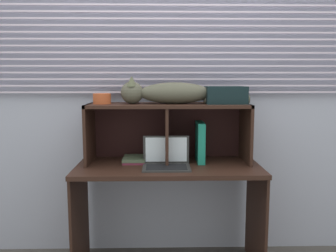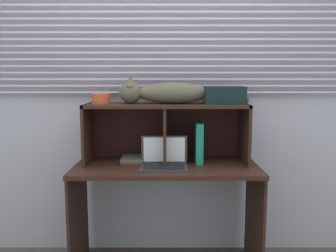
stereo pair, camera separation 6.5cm
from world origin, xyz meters
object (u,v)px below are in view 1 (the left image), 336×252
cat (168,93)px  binder_upright (200,142)px  laptop (166,161)px  small_basket (102,99)px  book_stack (134,159)px  storage_box (226,95)px

cat → binder_upright: cat is taller
cat → laptop: cat is taller
laptop → cat: bearing=85.4°
cat → small_basket: 0.46m
laptop → book_stack: laptop is taller
binder_upright → book_stack: 0.48m
book_stack → small_basket: size_ratio=1.65×
cat → binder_upright: (0.23, 0.00, -0.35)m
laptop → storage_box: bearing=20.0°
cat → small_basket: (-0.46, 0.00, -0.04)m
laptop → storage_box: 0.62m
book_stack → storage_box: bearing=0.1°
book_stack → storage_box: (0.64, 0.00, 0.46)m
binder_upright → storage_box: (0.17, 0.00, 0.33)m
small_basket → book_stack: bearing=-0.2°
small_basket → laptop: bearing=-18.9°
cat → small_basket: cat is taller
cat → book_stack: (-0.24, -0.00, -0.47)m
cat → small_basket: bearing=180.0°
book_stack → small_basket: (-0.22, 0.00, 0.43)m
binder_upright → book_stack: size_ratio=1.39×
book_stack → binder_upright: bearing=0.1°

